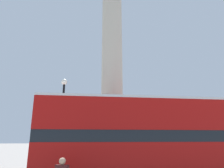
{
  "coord_description": "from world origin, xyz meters",
  "views": [
    {
      "loc": [
        -2.54,
        -15.27,
        2.36
      ],
      "look_at": [
        0.0,
        0.0,
        6.61
      ],
      "focal_mm": 32.0,
      "sensor_mm": 36.0,
      "label": 1
    }
  ],
  "objects_px": {
    "equestrian_statue": "(218,143)",
    "street_lamp": "(62,124)",
    "monument_column": "(112,79)",
    "bus_a": "(148,137)"
  },
  "relations": [
    {
      "from": "monument_column",
      "to": "bus_a",
      "type": "xyz_separation_m",
      "value": [
        1.08,
        -4.93,
        -4.62
      ]
    },
    {
      "from": "equestrian_statue",
      "to": "street_lamp",
      "type": "height_order",
      "value": "equestrian_statue"
    },
    {
      "from": "monument_column",
      "to": "equestrian_statue",
      "type": "distance_m",
      "value": 14.53
    },
    {
      "from": "monument_column",
      "to": "bus_a",
      "type": "relative_size",
      "value": 1.79
    },
    {
      "from": "monument_column",
      "to": "bus_a",
      "type": "height_order",
      "value": "monument_column"
    },
    {
      "from": "equestrian_statue",
      "to": "street_lamp",
      "type": "xyz_separation_m",
      "value": [
        -16.11,
        -7.67,
        1.34
      ]
    },
    {
      "from": "monument_column",
      "to": "street_lamp",
      "type": "bearing_deg",
      "value": -144.99
    },
    {
      "from": "equestrian_statue",
      "to": "monument_column",
      "type": "bearing_deg",
      "value": -171.61
    },
    {
      "from": "street_lamp",
      "to": "monument_column",
      "type": "bearing_deg",
      "value": 35.01
    },
    {
      "from": "bus_a",
      "to": "street_lamp",
      "type": "relative_size",
      "value": 1.85
    }
  ]
}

